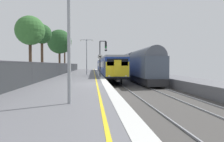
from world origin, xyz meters
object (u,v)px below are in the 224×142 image
at_px(freight_train_adjacent_track, 123,65).
at_px(background_tree_centre, 30,32).
at_px(background_tree_left, 64,47).
at_px(speed_limit_sign, 100,63).
at_px(platform_lamp_near, 69,20).
at_px(platform_lamp_mid, 87,54).
at_px(background_tree_back, 60,43).
at_px(background_tree_right, 42,35).
at_px(signal_gantry, 102,54).
at_px(commuter_train_at_platform, 106,66).

relative_size(freight_train_adjacent_track, background_tree_centre, 6.77).
bearing_deg(background_tree_centre, background_tree_left, 89.55).
height_order(speed_limit_sign, platform_lamp_near, platform_lamp_near).
distance_m(platform_lamp_mid, background_tree_centre, 9.20).
bearing_deg(background_tree_left, background_tree_back, -86.22).
bearing_deg(background_tree_left, background_tree_right, -90.84).
xyz_separation_m(signal_gantry, background_tree_centre, (-8.89, -3.71, 2.47)).
xyz_separation_m(signal_gantry, platform_lamp_near, (-2.24, -22.15, 0.20)).
distance_m(background_tree_centre, background_tree_back, 16.09).
height_order(background_tree_left, background_tree_centre, background_tree_left).
bearing_deg(background_tree_right, signal_gantry, -18.76).
bearing_deg(freight_train_adjacent_track, speed_limit_sign, -106.29).
height_order(freight_train_adjacent_track, background_tree_left, background_tree_left).
bearing_deg(platform_lamp_near, freight_train_adjacent_track, 78.65).
xyz_separation_m(commuter_train_at_platform, background_tree_centre, (-10.37, -16.18, 4.31)).
distance_m(speed_limit_sign, platform_lamp_near, 18.56).
bearing_deg(background_tree_right, speed_limit_sign, -38.26).
xyz_separation_m(commuter_train_at_platform, freight_train_adjacent_track, (4.00, 3.81, 0.23)).
distance_m(freight_train_adjacent_track, background_tree_centre, 24.96).
relative_size(speed_limit_sign, background_tree_back, 0.34).
relative_size(freight_train_adjacent_track, speed_limit_sign, 17.90).
bearing_deg(freight_train_adjacent_track, signal_gantry, -108.59).
height_order(speed_limit_sign, background_tree_centre, background_tree_centre).
xyz_separation_m(platform_lamp_near, background_tree_back, (-5.52, 34.48, 2.59)).
distance_m(signal_gantry, background_tree_back, 14.83).
bearing_deg(background_tree_left, commuter_train_at_platform, -53.24).
xyz_separation_m(signal_gantry, background_tree_left, (-8.66, 26.04, 2.99)).
xyz_separation_m(signal_gantry, background_tree_back, (-7.75, 12.33, 2.79)).
xyz_separation_m(speed_limit_sign, platform_lamp_mid, (-1.86, 5.93, 1.40)).
distance_m(freight_train_adjacent_track, background_tree_right, 20.14).
xyz_separation_m(freight_train_adjacent_track, platform_lamp_near, (-7.71, -38.43, 1.81)).
distance_m(speed_limit_sign, background_tree_centre, 9.32).
bearing_deg(background_tree_back, background_tree_right, -97.65).
bearing_deg(background_tree_left, platform_lamp_near, -82.41).
height_order(platform_lamp_mid, background_tree_right, background_tree_right).
height_order(platform_lamp_near, background_tree_right, background_tree_right).
relative_size(signal_gantry, background_tree_left, 0.64).
xyz_separation_m(freight_train_adjacent_track, platform_lamp_mid, (-7.71, -14.09, 1.72)).
distance_m(freight_train_adjacent_track, platform_lamp_near, 39.24).
height_order(signal_gantry, background_tree_back, background_tree_back).
relative_size(platform_lamp_mid, background_tree_right, 0.70).
bearing_deg(speed_limit_sign, freight_train_adjacent_track, 73.71).
distance_m(platform_lamp_near, platform_lamp_mid, 24.34).
xyz_separation_m(speed_limit_sign, background_tree_back, (-7.38, 16.08, 4.08)).
bearing_deg(freight_train_adjacent_track, platform_lamp_mid, -118.70).
relative_size(commuter_train_at_platform, freight_train_adjacent_track, 0.77).
bearing_deg(platform_lamp_mid, speed_limit_sign, -72.57).
height_order(commuter_train_at_platform, platform_lamp_mid, platform_lamp_mid).
height_order(background_tree_right, background_tree_back, background_tree_back).
bearing_deg(background_tree_centre, background_tree_back, 85.94).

